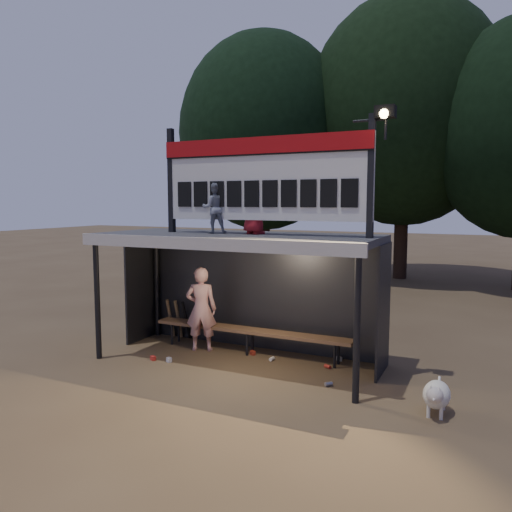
# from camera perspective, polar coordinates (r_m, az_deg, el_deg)

# --- Properties ---
(ground) EXTENTS (80.00, 80.00, 0.00)m
(ground) POSITION_cam_1_polar(r_m,az_deg,el_deg) (9.23, -2.23, -12.00)
(ground) COLOR #4F3C27
(ground) RESTS_ON ground
(player) EXTENTS (0.70, 0.58, 1.64)m
(player) POSITION_cam_1_polar(r_m,az_deg,el_deg) (9.76, -6.28, -6.03)
(player) COLOR white
(player) RESTS_ON ground
(child_a) EXTENTS (0.55, 0.52, 0.91)m
(child_a) POSITION_cam_1_polar(r_m,az_deg,el_deg) (8.95, -4.76, 5.48)
(child_a) COLOR gray
(child_a) RESTS_ON dugout_shelter
(child_b) EXTENTS (0.64, 0.57, 1.10)m
(child_b) POSITION_cam_1_polar(r_m,az_deg,el_deg) (8.75, -0.20, 6.11)
(child_b) COLOR maroon
(child_b) RESTS_ON dugout_shelter
(dugout_shelter) EXTENTS (5.10, 2.08, 2.32)m
(dugout_shelter) POSITION_cam_1_polar(r_m,az_deg,el_deg) (9.05, -1.57, -0.38)
(dugout_shelter) COLOR #39393C
(dugout_shelter) RESTS_ON ground
(scoreboard_assembly) EXTENTS (4.10, 0.27, 1.99)m
(scoreboard_assembly) POSITION_cam_1_polar(r_m,az_deg,el_deg) (8.53, 1.01, 9.17)
(scoreboard_assembly) COLOR black
(scoreboard_assembly) RESTS_ON dugout_shelter
(bench) EXTENTS (4.00, 0.35, 0.48)m
(bench) POSITION_cam_1_polar(r_m,az_deg,el_deg) (9.58, -0.71, -8.61)
(bench) COLOR brown
(bench) RESTS_ON ground
(tree_left) EXTENTS (6.46, 6.46, 9.27)m
(tree_left) POSITION_cam_1_polar(r_m,az_deg,el_deg) (19.69, 0.89, 13.89)
(tree_left) COLOR black
(tree_left) RESTS_ON ground
(tree_mid) EXTENTS (7.22, 7.22, 10.36)m
(tree_mid) POSITION_cam_1_polar(r_m,az_deg,el_deg) (19.79, 16.63, 15.50)
(tree_mid) COLOR #301E15
(tree_mid) RESTS_ON ground
(dog) EXTENTS (0.36, 0.81, 0.49)m
(dog) POSITION_cam_1_polar(r_m,az_deg,el_deg) (7.43, 19.92, -14.69)
(dog) COLOR white
(dog) RESTS_ON ground
(bats) EXTENTS (0.48, 0.33, 0.84)m
(bats) POSITION_cam_1_polar(r_m,az_deg,el_deg) (10.69, -8.87, -7.14)
(bats) COLOR #9B7648
(bats) RESTS_ON ground
(litter) EXTENTS (3.41, 1.53, 0.08)m
(litter) POSITION_cam_1_polar(r_m,az_deg,el_deg) (9.10, 0.47, -12.02)
(litter) COLOR #A02D1B
(litter) RESTS_ON ground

